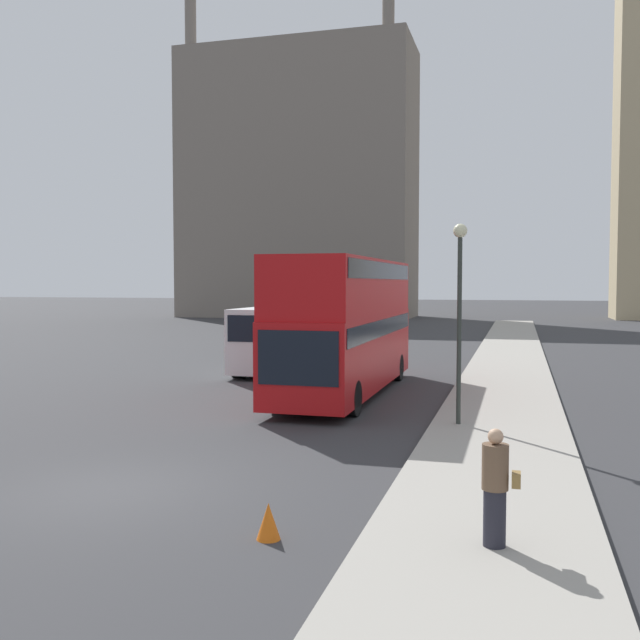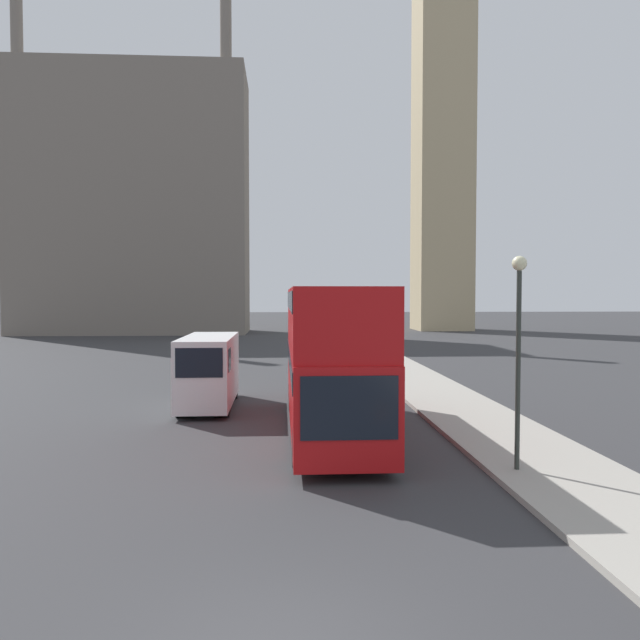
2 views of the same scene
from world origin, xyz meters
name	(u,v)px [view 1 (image 1 of 2)]	position (x,y,z in m)	size (l,w,h in m)	color
ground_plane	(112,490)	(0.00, 0.00, 0.00)	(300.00, 300.00, 0.00)	#333335
sidewalk_strip	(486,519)	(6.73, 0.00, 0.07)	(3.46, 120.00, 0.15)	#9E998E
building_block_distant	(298,184)	(-16.80, 65.15, 14.83)	(25.61, 10.28, 36.07)	slate
red_double_decker_bus	(347,320)	(1.52, 12.16, 2.55)	(2.60, 11.13, 4.59)	#B71114
white_van	(272,338)	(-2.85, 16.87, 1.49)	(1.94, 5.84, 2.78)	white
pedestrian	(496,488)	(6.91, -1.38, 0.98)	(0.53, 0.37, 1.65)	#23232D
street_lamp	(460,291)	(5.70, 7.24, 3.60)	(0.36, 0.36, 5.18)	#2D332D
traffic_cone	(268,521)	(3.64, -1.60, 0.28)	(0.36, 0.36, 0.55)	orange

